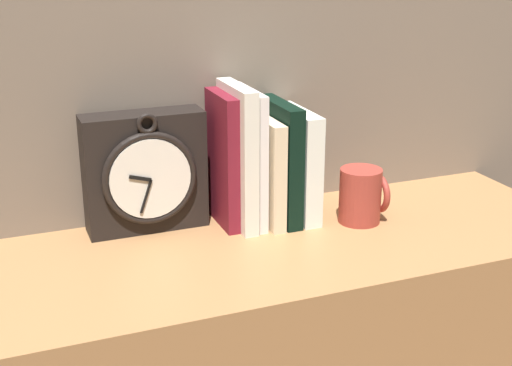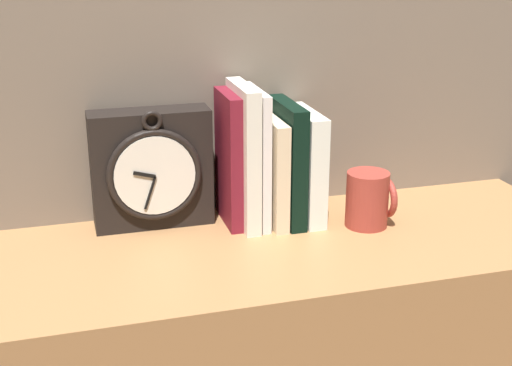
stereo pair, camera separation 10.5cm
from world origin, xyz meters
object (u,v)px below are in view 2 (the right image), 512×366
(clock, at_px, (152,169))
(book_slot0_maroon, at_px, (229,159))
(mug, at_px, (369,199))
(book_slot2_white, at_px, (256,157))
(book_slot3_cream, at_px, (271,170))
(book_slot1_white, at_px, (243,156))
(book_slot5_white, at_px, (305,165))
(book_slot4_black, at_px, (287,162))

(clock, distance_m, book_slot0_maroon, 0.13)
(mug, bearing_deg, book_slot2_white, 157.34)
(book_slot3_cream, bearing_deg, book_slot2_white, 169.24)
(book_slot1_white, distance_m, book_slot5_white, 0.12)
(book_slot2_white, height_order, mug, book_slot2_white)
(book_slot2_white, bearing_deg, book_slot0_maroon, 170.56)
(clock, xyz_separation_m, book_slot1_white, (0.16, -0.03, 0.02))
(book_slot2_white, bearing_deg, book_slot1_white, -173.79)
(book_slot1_white, bearing_deg, clock, 167.89)
(book_slot1_white, xyz_separation_m, book_slot5_white, (0.11, -0.00, -0.03))
(clock, xyz_separation_m, book_slot0_maroon, (0.13, -0.02, 0.01))
(book_slot0_maroon, relative_size, mug, 2.38)
(book_slot3_cream, height_order, book_slot5_white, book_slot5_white)
(book_slot0_maroon, xyz_separation_m, book_slot3_cream, (0.07, -0.01, -0.02))
(book_slot0_maroon, distance_m, book_slot2_white, 0.05)
(clock, distance_m, mug, 0.38)
(book_slot1_white, bearing_deg, book_slot5_white, -1.31)
(clock, relative_size, book_slot3_cream, 1.14)
(book_slot4_black, bearing_deg, clock, 171.26)
(book_slot3_cream, relative_size, book_slot5_white, 0.96)
(book_slot1_white, distance_m, book_slot4_black, 0.08)
(clock, height_order, book_slot3_cream, clock)
(clock, height_order, book_slot1_white, book_slot1_white)
(clock, relative_size, book_slot4_black, 1.01)
(book_slot0_maroon, distance_m, book_slot3_cream, 0.08)
(book_slot0_maroon, distance_m, mug, 0.26)
(clock, bearing_deg, book_slot3_cream, -9.85)
(clock, relative_size, book_slot0_maroon, 0.92)
(book_slot2_white, xyz_separation_m, book_slot4_black, (0.06, -0.01, -0.01))
(book_slot0_maroon, bearing_deg, book_slot5_white, -5.49)
(book_slot3_cream, xyz_separation_m, book_slot5_white, (0.06, -0.00, 0.00))
(book_slot1_white, height_order, mug, book_slot1_white)
(clock, xyz_separation_m, book_slot2_white, (0.18, -0.03, 0.02))
(book_slot0_maroon, relative_size, book_slot2_white, 0.98)
(book_slot5_white, distance_m, mug, 0.13)
(book_slot0_maroon, height_order, book_slot4_black, book_slot0_maroon)
(book_slot1_white, distance_m, mug, 0.23)
(book_slot5_white, bearing_deg, book_slot2_white, 176.66)
(book_slot2_white, distance_m, mug, 0.21)
(book_slot0_maroon, relative_size, book_slot3_cream, 1.24)
(clock, bearing_deg, book_slot2_white, -9.71)
(clock, bearing_deg, book_slot0_maroon, -9.81)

